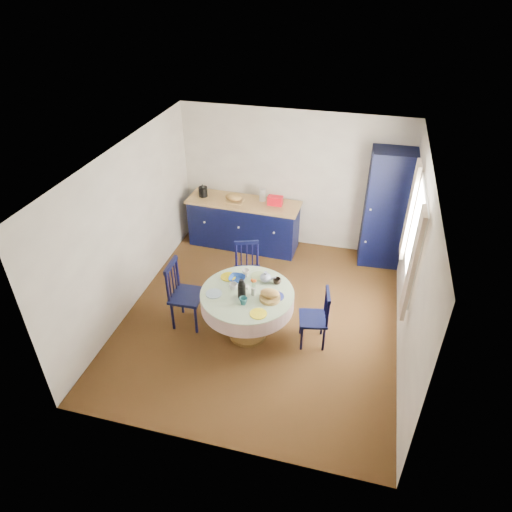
{
  "coord_description": "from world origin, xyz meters",
  "views": [
    {
      "loc": [
        1.24,
        -5.11,
        4.61
      ],
      "look_at": [
        -0.13,
        0.2,
        0.95
      ],
      "focal_mm": 32.0,
      "sensor_mm": 36.0,
      "label": 1
    }
  ],
  "objects": [
    {
      "name": "floor",
      "position": [
        0.0,
        0.0,
        0.0
      ],
      "size": [
        4.5,
        4.5,
        0.0
      ],
      "primitive_type": "plane",
      "color": "black",
      "rests_on": "ground"
    },
    {
      "name": "ceiling",
      "position": [
        0.0,
        0.0,
        2.5
      ],
      "size": [
        4.5,
        4.5,
        0.0
      ],
      "primitive_type": "plane",
      "rotation": [
        3.14,
        0.0,
        0.0
      ],
      "color": "white",
      "rests_on": "wall_back"
    },
    {
      "name": "wall_back",
      "position": [
        0.0,
        2.25,
        1.25
      ],
      "size": [
        4.0,
        0.02,
        2.5
      ],
      "primitive_type": "cube",
      "color": "white",
      "rests_on": "floor"
    },
    {
      "name": "wall_left",
      "position": [
        -2.0,
        0.0,
        1.25
      ],
      "size": [
        0.02,
        4.5,
        2.5
      ],
      "primitive_type": "cube",
      "color": "white",
      "rests_on": "floor"
    },
    {
      "name": "wall_right",
      "position": [
        2.0,
        0.0,
        1.25
      ],
      "size": [
        0.02,
        4.5,
        2.5
      ],
      "primitive_type": "cube",
      "color": "white",
      "rests_on": "floor"
    },
    {
      "name": "window",
      "position": [
        1.95,
        0.3,
        1.52
      ],
      "size": [
        0.1,
        1.74,
        1.45
      ],
      "color": "white",
      "rests_on": "wall_right"
    },
    {
      "name": "kitchen_counter",
      "position": [
        -0.81,
        1.9,
        0.47
      ],
      "size": [
        2.05,
        0.71,
        1.15
      ],
      "rotation": [
        0.0,
        0.0,
        -0.04
      ],
      "color": "black",
      "rests_on": "floor"
    },
    {
      "name": "pantry_cabinet",
      "position": [
        1.66,
        2.0,
        1.03
      ],
      "size": [
        0.75,
        0.56,
        2.06
      ],
      "rotation": [
        0.0,
        0.0,
        0.06
      ],
      "color": "black",
      "rests_on": "floor"
    },
    {
      "name": "dining_table",
      "position": [
        -0.08,
        -0.44,
        0.65
      ],
      "size": [
        1.28,
        1.28,
        1.05
      ],
      "color": "#503A16",
      "rests_on": "floor"
    },
    {
      "name": "chair_left",
      "position": [
        -1.05,
        -0.39,
        0.53
      ],
      "size": [
        0.45,
        0.48,
        1.04
      ],
      "rotation": [
        0.0,
        0.0,
        1.6
      ],
      "color": "black",
      "rests_on": "floor"
    },
    {
      "name": "chair_far",
      "position": [
        -0.34,
        0.48,
        0.47
      ],
      "size": [
        0.52,
        0.5,
        0.92
      ],
      "rotation": [
        0.0,
        0.0,
        0.32
      ],
      "color": "black",
      "rests_on": "floor"
    },
    {
      "name": "chair_right",
      "position": [
        0.86,
        -0.34,
        0.45
      ],
      "size": [
        0.45,
        0.46,
        0.88
      ],
      "rotation": [
        0.0,
        0.0,
        -1.37
      ],
      "color": "black",
      "rests_on": "floor"
    },
    {
      "name": "mug_a",
      "position": [
        -0.29,
        -0.42,
        0.82
      ],
      "size": [
        0.12,
        0.12,
        0.1
      ],
      "primitive_type": "imported",
      "color": "silver",
      "rests_on": "dining_table"
    },
    {
      "name": "mug_b",
      "position": [
        -0.07,
        -0.68,
        0.82
      ],
      "size": [
        0.11,
        0.11,
        0.1
      ],
      "primitive_type": "imported",
      "color": "#25636B",
      "rests_on": "dining_table"
    },
    {
      "name": "mug_c",
      "position": [
        0.26,
        -0.14,
        0.82
      ],
      "size": [
        0.11,
        0.11,
        0.09
      ],
      "primitive_type": "imported",
      "color": "black",
      "rests_on": "dining_table"
    },
    {
      "name": "mug_d",
      "position": [
        -0.21,
        -0.07,
        0.82
      ],
      "size": [
        0.11,
        0.11,
        0.1
      ],
      "primitive_type": "imported",
      "color": "silver",
      "rests_on": "dining_table"
    },
    {
      "name": "cobalt_bowl",
      "position": [
        -0.3,
        -0.21,
        0.8
      ],
      "size": [
        0.23,
        0.23,
        0.06
      ],
      "primitive_type": "imported",
      "color": "navy",
      "rests_on": "dining_table"
    }
  ]
}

